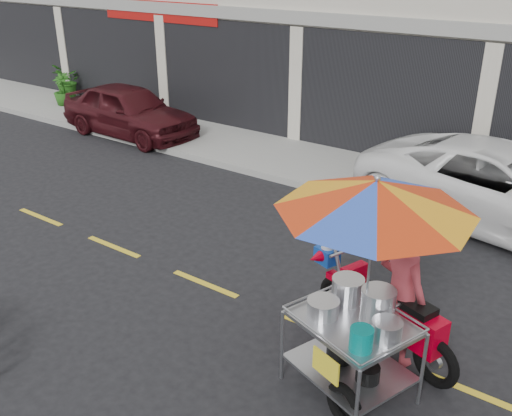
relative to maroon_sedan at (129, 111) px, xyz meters
The scene contains 8 objects.
ground 9.64m from the maroon_sedan, 28.38° to the right, with size 90.00×90.00×0.00m, color black.
sidewalk 8.53m from the maroon_sedan, ahead, with size 45.00×3.00×0.15m, color gray.
centerline 9.64m from the maroon_sedan, 28.38° to the right, with size 42.00×0.10×0.01m, color gold.
maroon_sedan is the anchor object (origin of this frame).
white_pickup 9.47m from the maroon_sedan, ahead, with size 2.40×5.20×1.45m, color white.
plant_tall 4.73m from the maroon_sedan, 161.70° to the left, with size 0.96×0.83×1.07m, color #205715.
plant_short 3.81m from the maroon_sedan, 169.17° to the left, with size 0.55×0.55×0.98m, color #205715.
food_vendor_rig 10.61m from the maroon_sedan, 28.27° to the right, with size 2.55×2.60×2.59m.
Camera 1 is at (2.84, -5.45, 4.50)m, focal length 40.00 mm.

